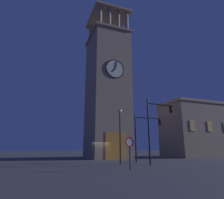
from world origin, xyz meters
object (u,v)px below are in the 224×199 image
Objects in this scene: clocktower at (107,91)px; street_lamp at (120,126)px; traffic_signal_mid at (156,121)px; no_horn_sign at (130,144)px; traffic_signal_near at (144,130)px; adjacent_wing_building at (210,130)px.

clocktower is 14.35m from street_lamp.
traffic_signal_mid is at bearing 91.78° from clocktower.
clocktower is 20.20m from no_horn_sign.
no_horn_sign is (5.40, 6.90, -1.88)m from traffic_signal_near.
adjacent_wing_building is 7.99× the size of no_horn_sign.
adjacent_wing_building is 3.56× the size of traffic_signal_near.
traffic_signal_near is 3.97m from traffic_signal_mid.
clocktower reaches higher than traffic_signal_mid.
clocktower is at bearing -103.53° from no_horn_sign.
clocktower is 11.59× the size of no_horn_sign.
adjacent_wing_building is 22.16m from traffic_signal_near.
adjacent_wing_building is at bearing -148.86° from no_horn_sign.
traffic_signal_near is 8.97m from no_horn_sign.
street_lamp reaches higher than no_horn_sign.
street_lamp is (3.10, -2.30, -0.35)m from traffic_signal_mid.
adjacent_wing_building is (-21.62, 1.64, -6.53)m from clocktower.
adjacent_wing_building is at bearing -156.95° from traffic_signal_near.
no_horn_sign is (4.14, 17.20, -9.75)m from clocktower.
street_lamp is (3.93, 1.54, 0.21)m from traffic_signal_near.
clocktower reaches higher than street_lamp.
clocktower is at bearing -88.22° from traffic_signal_mid.
adjacent_wing_building is 24.61m from traffic_signal_mid.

